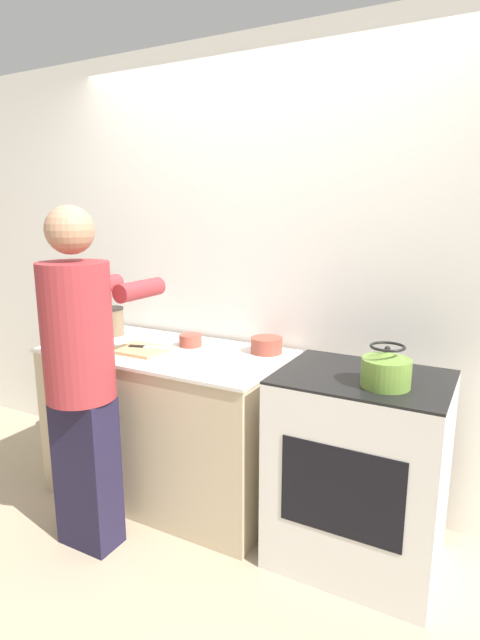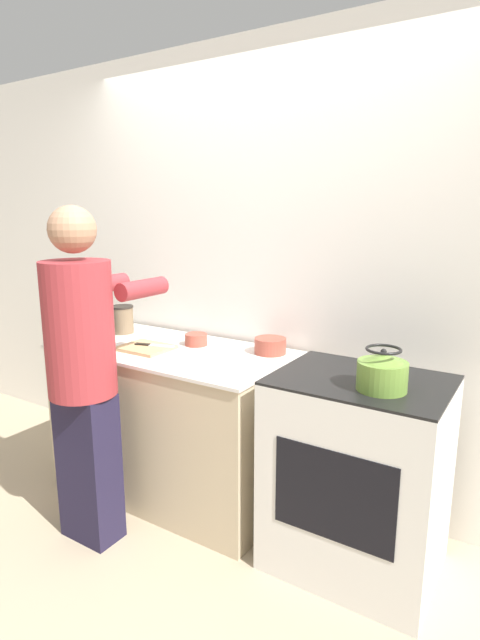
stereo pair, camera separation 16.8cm
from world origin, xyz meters
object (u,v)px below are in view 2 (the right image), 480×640
object	(u,v)px
person	(84,366)
kettle	(382,372)
bowl_prep	(196,339)
knife	(153,345)
oven	(356,474)
cutting_board	(146,348)
canister_jar	(123,319)

from	to	relation	value
person	kettle	xyz separation A→B (m)	(1.33, 0.42, 0.09)
person	bowl_prep	bearing A→B (deg)	77.80
knife	kettle	distance (m)	1.34
oven	person	world-z (taller)	person
knife	person	bearing A→B (deg)	-104.94
oven	cutting_board	size ratio (longest dim) A/B	3.24
bowl_prep	canister_jar	distance (m)	0.58
bowl_prep	canister_jar	xyz separation A→B (m)	(-0.58, -0.01, 0.06)
cutting_board	knife	size ratio (longest dim) A/B	1.21
oven	knife	size ratio (longest dim) A/B	3.92
oven	bowl_prep	bearing A→B (deg)	169.83
canister_jar	knife	bearing A→B (deg)	-23.26
person	kettle	size ratio (longest dim) A/B	8.11
person	cutting_board	distance (m)	0.48
kettle	knife	bearing A→B (deg)	176.24
cutting_board	kettle	world-z (taller)	kettle
oven	kettle	world-z (taller)	kettle
person	kettle	world-z (taller)	person
oven	bowl_prep	xyz separation A→B (m)	(-1.06, 0.19, 0.45)
kettle	cutting_board	bearing A→B (deg)	177.64
knife	kettle	size ratio (longest dim) A/B	1.14
canister_jar	person	bearing A→B (deg)	-58.10
kettle	canister_jar	xyz separation A→B (m)	(-1.76, 0.27, -0.03)
kettle	bowl_prep	xyz separation A→B (m)	(-1.18, 0.28, -0.09)
kettle	canister_jar	bearing A→B (deg)	171.32
knife	canister_jar	size ratio (longest dim) A/B	1.34
oven	cutting_board	world-z (taller)	oven
oven	person	xyz separation A→B (m)	(-1.22, -0.51, 0.45)
person	knife	size ratio (longest dim) A/B	7.09
bowl_prep	canister_jar	bearing A→B (deg)	-178.56
knife	bowl_prep	world-z (taller)	bowl_prep
person	knife	distance (m)	0.51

